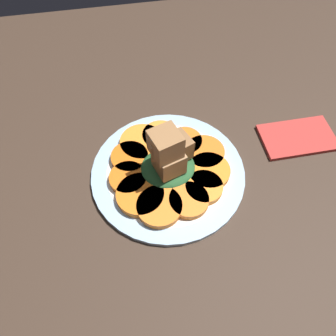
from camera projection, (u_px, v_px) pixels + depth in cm
name	position (u px, v px, depth cm)	size (l,w,h in cm)	color
table_slab	(168.00, 177.00, 63.13)	(120.00, 120.00, 2.00)	#38281E
plate	(168.00, 173.00, 61.87)	(28.86, 28.86, 1.05)	#99B7D1
carrot_slice_0	(209.00, 171.00, 60.57)	(7.90, 7.90, 1.30)	orange
carrot_slice_1	(204.00, 153.00, 62.96)	(7.73, 7.73, 1.30)	orange
carrot_slice_2	(185.00, 142.00, 64.42)	(6.80, 6.80, 1.30)	orange
carrot_slice_3	(161.00, 136.00, 65.25)	(7.33, 7.33, 1.30)	orange
carrot_slice_4	(142.00, 143.00, 64.32)	(8.65, 8.65, 1.30)	orange
carrot_slice_5	(130.00, 158.00, 62.31)	(7.11, 7.11, 1.30)	#D66115
carrot_slice_6	(128.00, 178.00, 59.72)	(6.88, 6.88, 1.30)	orange
carrot_slice_7	(140.00, 195.00, 57.80)	(8.53, 8.53, 1.30)	orange
carrot_slice_8	(159.00, 207.00, 56.51)	(7.99, 7.99, 1.30)	orange
carrot_slice_9	(189.00, 200.00, 57.19)	(7.04, 7.04, 1.30)	orange
carrot_slice_10	(204.00, 187.00, 58.64)	(6.77, 6.77, 1.30)	orange
center_pile	(169.00, 157.00, 57.75)	(10.14, 9.25, 11.64)	#235128
fork	(179.00, 195.00, 58.26)	(16.79, 8.27, 0.40)	silver
napkin	(298.00, 137.00, 66.79)	(14.88, 8.93, 0.80)	#B2332D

